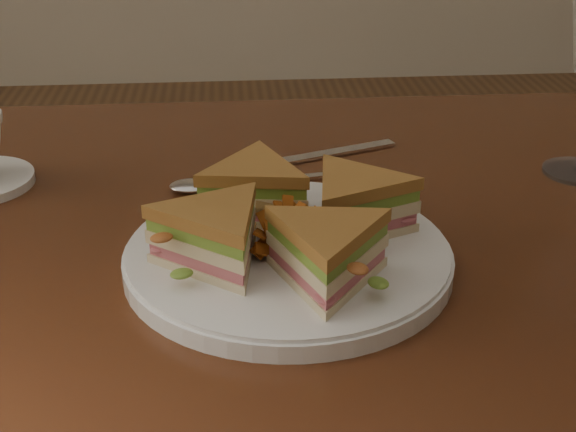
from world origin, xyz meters
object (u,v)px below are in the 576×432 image
Objects in this scene: spoon at (212,185)px; knife at (309,158)px; plate at (288,258)px; sandwich_wedges at (288,221)px; table at (257,312)px.

knife is (0.11, 0.07, -0.00)m from spoon.
sandwich_wedges is at bearing -45.00° from plate.
sandwich_wedges is 1.37× the size of knife.
spoon is at bearing 111.39° from plate.
spoon reaches higher than table.
sandwich_wedges reaches higher than spoon.
knife is at bearing 67.75° from table.
spoon is 0.14m from knife.
spoon is (-0.07, 0.17, -0.04)m from sandwich_wedges.
knife is at bearing 79.88° from plate.
plate is (0.03, -0.08, 0.11)m from table.
plate is 0.04m from sandwich_wedges.
knife reaches higher than table.
knife is at bearing 79.88° from sandwich_wedges.
spoon is 0.89× the size of knife.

